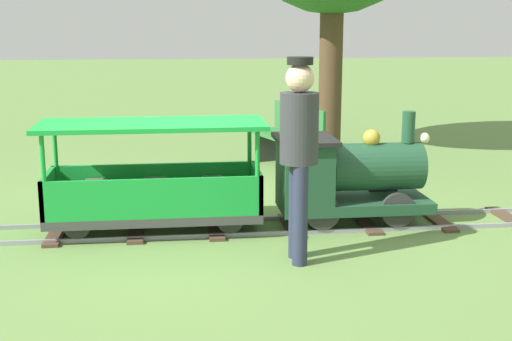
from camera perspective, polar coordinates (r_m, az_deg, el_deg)
name	(u,v)px	position (r m, az deg, el deg)	size (l,w,h in m)	color
ground_plane	(220,230)	(6.37, -3.03, -4.92)	(60.00, 60.00, 0.00)	#608442
track	(253,227)	(6.39, -0.22, -4.68)	(0.72, 5.70, 0.04)	gray
locomotive	(345,175)	(6.43, 7.42, -0.39)	(0.68, 1.45, 1.03)	#1E472D
passenger_car	(154,187)	(6.25, -8.45, -1.34)	(0.78, 2.00, 0.97)	#3F3F3F
conductor_person	(299,144)	(5.33, 3.59, 2.25)	(0.30, 0.30, 1.62)	#282D47
park_bench	(290,137)	(8.92, 2.82, 2.79)	(1.36, 0.79, 0.82)	#2D6B33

